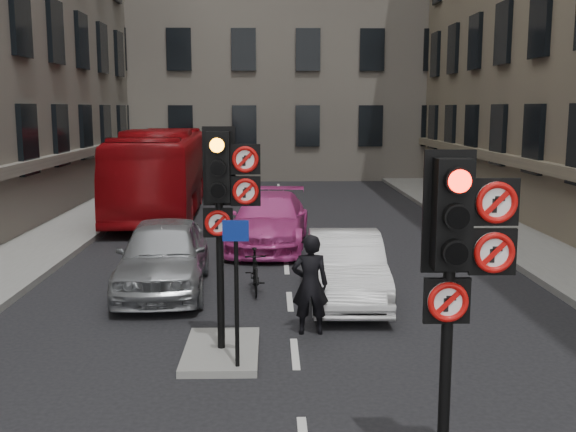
{
  "coord_description": "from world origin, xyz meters",
  "views": [
    {
      "loc": [
        -0.38,
        -5.51,
        3.99
      ],
      "look_at": [
        -0.16,
        3.07,
        2.6
      ],
      "focal_mm": 42.0,
      "sensor_mm": 36.0,
      "label": 1
    }
  ],
  "objects_px": {
    "motorcyclist": "(310,284)",
    "car_pink": "(269,220)",
    "bus_red": "(162,171)",
    "motorcycle": "(255,271)",
    "signal_far": "(224,190)",
    "car_silver": "(164,255)",
    "signal_near": "(459,250)",
    "info_sign": "(236,273)",
    "car_white": "(346,267)"
  },
  "relations": [
    {
      "from": "signal_near",
      "to": "info_sign",
      "type": "distance_m",
      "value": 4.11
    },
    {
      "from": "bus_red",
      "to": "car_pink",
      "type": "bearing_deg",
      "value": -59.77
    },
    {
      "from": "motorcycle",
      "to": "info_sign",
      "type": "bearing_deg",
      "value": -95.64
    },
    {
      "from": "car_silver",
      "to": "car_pink",
      "type": "xyz_separation_m",
      "value": [
        2.3,
        4.73,
        -0.03
      ]
    },
    {
      "from": "car_white",
      "to": "info_sign",
      "type": "distance_m",
      "value": 4.54
    },
    {
      "from": "car_white",
      "to": "car_pink",
      "type": "distance_m",
      "value": 5.79
    },
    {
      "from": "signal_near",
      "to": "bus_red",
      "type": "bearing_deg",
      "value": 107.45
    },
    {
      "from": "motorcycle",
      "to": "car_white",
      "type": "bearing_deg",
      "value": -22.12
    },
    {
      "from": "motorcycle",
      "to": "signal_far",
      "type": "bearing_deg",
      "value": -99.31
    },
    {
      "from": "signal_near",
      "to": "car_silver",
      "type": "distance_m",
      "value": 9.2
    },
    {
      "from": "car_silver",
      "to": "info_sign",
      "type": "bearing_deg",
      "value": -71.99
    },
    {
      "from": "signal_near",
      "to": "motorcyclist",
      "type": "distance_m",
      "value": 5.41
    },
    {
      "from": "bus_red",
      "to": "motorcycle",
      "type": "distance_m",
      "value": 11.93
    },
    {
      "from": "car_white",
      "to": "info_sign",
      "type": "xyz_separation_m",
      "value": [
        -2.07,
        -3.95,
        0.87
      ]
    },
    {
      "from": "car_silver",
      "to": "bus_red",
      "type": "bearing_deg",
      "value": 95.94
    },
    {
      "from": "signal_near",
      "to": "car_pink",
      "type": "bearing_deg",
      "value": 98.63
    },
    {
      "from": "car_pink",
      "to": "motorcyclist",
      "type": "height_order",
      "value": "motorcyclist"
    },
    {
      "from": "car_pink",
      "to": "bus_red",
      "type": "distance_m",
      "value": 7.58
    },
    {
      "from": "signal_near",
      "to": "car_silver",
      "type": "bearing_deg",
      "value": 117.96
    },
    {
      "from": "signal_far",
      "to": "car_pink",
      "type": "relative_size",
      "value": 0.69
    },
    {
      "from": "motorcyclist",
      "to": "car_pink",
      "type": "bearing_deg",
      "value": -85.98
    },
    {
      "from": "car_silver",
      "to": "motorcyclist",
      "type": "relative_size",
      "value": 2.58
    },
    {
      "from": "motorcyclist",
      "to": "info_sign",
      "type": "distance_m",
      "value": 2.28
    },
    {
      "from": "car_white",
      "to": "bus_red",
      "type": "bearing_deg",
      "value": 116.88
    },
    {
      "from": "signal_far",
      "to": "car_pink",
      "type": "xyz_separation_m",
      "value": [
        0.67,
        8.69,
        -1.95
      ]
    },
    {
      "from": "motorcyclist",
      "to": "car_white",
      "type": "bearing_deg",
      "value": -113.66
    },
    {
      "from": "car_pink",
      "to": "motorcyclist",
      "type": "bearing_deg",
      "value": -79.28
    },
    {
      "from": "car_white",
      "to": "motorcyclist",
      "type": "distance_m",
      "value": 2.31
    },
    {
      "from": "car_silver",
      "to": "bus_red",
      "type": "height_order",
      "value": "bus_red"
    },
    {
      "from": "signal_near",
      "to": "info_sign",
      "type": "xyz_separation_m",
      "value": [
        -2.39,
        3.19,
        -1.01
      ]
    },
    {
      "from": "car_white",
      "to": "bus_red",
      "type": "height_order",
      "value": "bus_red"
    },
    {
      "from": "car_white",
      "to": "signal_far",
      "type": "bearing_deg",
      "value": -124.65
    },
    {
      "from": "car_pink",
      "to": "motorcycle",
      "type": "bearing_deg",
      "value": -88.25
    },
    {
      "from": "info_sign",
      "to": "car_silver",
      "type": "bearing_deg",
      "value": 112.97
    },
    {
      "from": "signal_far",
      "to": "bus_red",
      "type": "relative_size",
      "value": 0.31
    },
    {
      "from": "signal_far",
      "to": "motorcyclist",
      "type": "relative_size",
      "value": 1.99
    },
    {
      "from": "signal_far",
      "to": "motorcycle",
      "type": "distance_m",
      "value": 4.4
    },
    {
      "from": "signal_far",
      "to": "car_white",
      "type": "height_order",
      "value": "signal_far"
    },
    {
      "from": "car_white",
      "to": "car_pink",
      "type": "height_order",
      "value": "car_pink"
    },
    {
      "from": "motorcycle",
      "to": "bus_red",
      "type": "bearing_deg",
      "value": 104.85
    },
    {
      "from": "signal_far",
      "to": "bus_red",
      "type": "height_order",
      "value": "signal_far"
    },
    {
      "from": "car_white",
      "to": "bus_red",
      "type": "relative_size",
      "value": 0.37
    },
    {
      "from": "car_white",
      "to": "car_pink",
      "type": "xyz_separation_m",
      "value": [
        -1.61,
        5.56,
        0.06
      ]
    },
    {
      "from": "car_pink",
      "to": "bus_red",
      "type": "xyz_separation_m",
      "value": [
        -4.06,
        6.35,
        0.83
      ]
    },
    {
      "from": "car_pink",
      "to": "info_sign",
      "type": "relative_size",
      "value": 2.32
    },
    {
      "from": "signal_far",
      "to": "car_silver",
      "type": "relative_size",
      "value": 0.77
    },
    {
      "from": "motorcyclist",
      "to": "info_sign",
      "type": "xyz_separation_m",
      "value": [
        -1.2,
        -1.82,
        0.67
      ]
    },
    {
      "from": "signal_far",
      "to": "car_pink",
      "type": "height_order",
      "value": "signal_far"
    },
    {
      "from": "car_white",
      "to": "motorcycle",
      "type": "height_order",
      "value": "car_white"
    },
    {
      "from": "car_pink",
      "to": "info_sign",
      "type": "distance_m",
      "value": 9.55
    }
  ]
}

